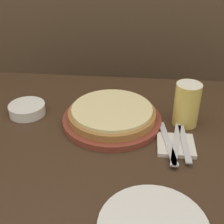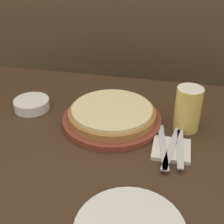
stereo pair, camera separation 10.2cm
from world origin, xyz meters
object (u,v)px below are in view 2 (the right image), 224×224
dinner_knife (172,147)px  spoon (180,148)px  side_bowl (32,104)px  fork (163,146)px  beer_glass (188,107)px  pizza_on_board (112,116)px

dinner_knife → spoon: same height
side_bowl → fork: (0.48, -0.14, -0.00)m
side_bowl → dinner_knife: (0.50, -0.14, -0.00)m
beer_glass → dinner_knife: bearing=-106.1°
pizza_on_board → side_bowl: size_ratio=2.62×
beer_glass → fork: bearing=-115.5°
beer_glass → fork: beer_glass is taller
pizza_on_board → side_bowl: bearing=174.9°
spoon → pizza_on_board: bearing=153.2°
side_bowl → spoon: (0.53, -0.14, -0.00)m
fork → spoon: (0.05, 0.00, 0.00)m
pizza_on_board → beer_glass: bearing=4.1°
spoon → beer_glass: bearing=84.3°
pizza_on_board → dinner_knife: pizza_on_board is taller
pizza_on_board → beer_glass: beer_glass is taller
fork → side_bowl: bearing=163.5°
side_bowl → fork: size_ratio=0.58×
beer_glass → dinner_knife: (-0.04, -0.13, -0.06)m
beer_glass → side_bowl: 0.54m
fork → dinner_knife: size_ratio=1.00×
fork → pizza_on_board: bearing=147.1°
pizza_on_board → dinner_knife: 0.23m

